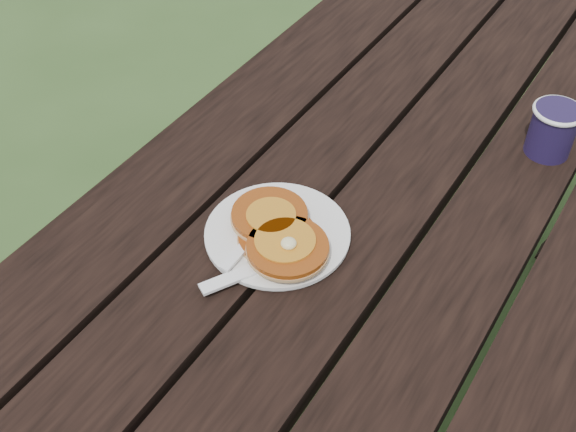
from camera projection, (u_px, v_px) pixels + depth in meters
The scene contains 7 objects.
ground at pixel (382, 396), 1.72m from camera, with size 60.00×60.00×0.00m, color #304B20.
picnic_table at pixel (399, 299), 1.46m from camera, with size 1.36×1.80×0.75m.
plate at pixel (277, 234), 1.05m from camera, with size 0.21×0.21×0.01m, color white.
pancake_stack at pixel (279, 234), 1.02m from camera, with size 0.17×0.15×0.04m.
knife at pixel (261, 266), 1.00m from camera, with size 0.02×0.18×0.01m, color white.
fork at pixel (246, 245), 1.02m from camera, with size 0.03×0.16×0.01m, color white, non-canonical shape.
coffee_cup at pixel (553, 127), 1.16m from camera, with size 0.08×0.08×0.09m.
Camera 1 is at (0.30, -0.89, 1.51)m, focal length 45.00 mm.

